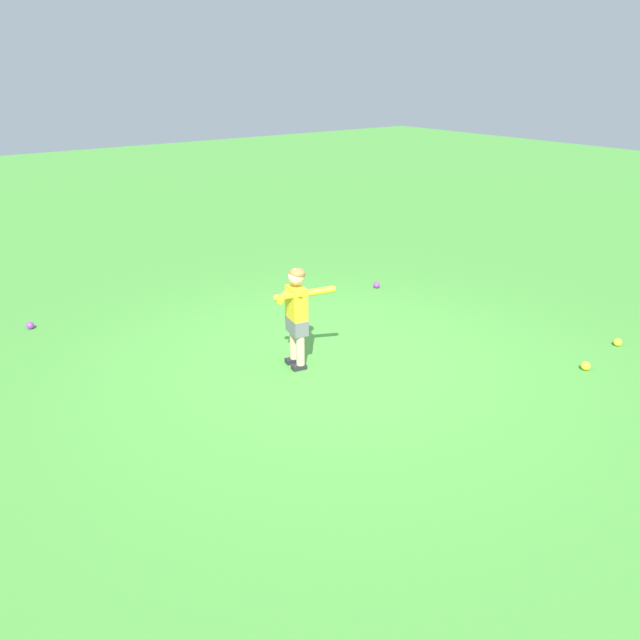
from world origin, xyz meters
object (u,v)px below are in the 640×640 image
Objects in this scene: child_batter at (297,309)px; play_ball_behind_batter at (618,342)px; play_ball_by_bucket at (377,285)px; play_ball_far_left at (586,366)px; play_ball_center_lawn at (30,325)px.

child_batter reaches higher than play_ball_behind_batter.
play_ball_by_bucket reaches higher than play_ball_behind_batter.
child_batter is at bearing -118.84° from play_ball_behind_batter.
play_ball_center_lawn is (-4.66, -4.37, -0.00)m from play_ball_far_left.
play_ball_center_lawn is (-2.77, -2.01, -0.61)m from child_batter.
play_ball_center_lawn is at bearing -143.99° from child_batter.
play_ball_far_left is 3.29m from play_ball_by_bucket.
play_ball_far_left reaches higher than play_ball_by_bucket.
child_batter is 11.93× the size of play_ball_center_lawn.
child_batter is 2.80m from play_ball_by_bucket.
play_ball_far_left is 0.86m from play_ball_behind_batter.
play_ball_behind_batter is at bearing 61.16° from child_batter.
play_ball_behind_batter is at bearing 49.01° from play_ball_center_lawn.
child_batter is 3.08m from play_ball_far_left.
child_batter is 11.11× the size of play_ball_far_left.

